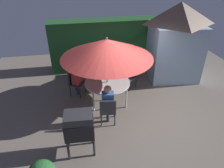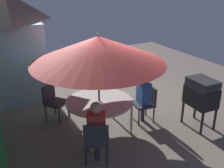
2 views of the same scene
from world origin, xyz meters
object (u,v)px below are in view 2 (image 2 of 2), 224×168
(patio_umbrella, at_px, (98,50))
(person_in_blue, at_px, (144,92))
(garden_shed, at_px, (11,45))
(patio_table, at_px, (99,103))
(chair_toward_hedge, at_px, (53,99))
(bbq_grill, at_px, (201,94))
(chair_near_shed, at_px, (97,140))
(chair_far_side, at_px, (146,101))
(person_in_red, at_px, (96,125))

(patio_umbrella, bearing_deg, person_in_blue, -98.84)
(garden_shed, distance_m, patio_table, 3.29)
(chair_toward_hedge, bearing_deg, bbq_grill, -125.59)
(chair_near_shed, bearing_deg, chair_far_side, -63.86)
(bbq_grill, xyz_separation_m, chair_near_shed, (-0.03, 2.72, -0.33))
(patio_umbrella, height_order, chair_toward_hedge, patio_umbrella)
(garden_shed, height_order, person_in_red, garden_shed)
(chair_toward_hedge, bearing_deg, chair_far_side, -121.69)
(patio_table, bearing_deg, chair_toward_hedge, 36.57)
(garden_shed, relative_size, bbq_grill, 2.50)
(patio_umbrella, xyz_separation_m, bbq_grill, (-1.03, -2.11, -1.08))
(bbq_grill, height_order, chair_near_shed, bbq_grill)
(person_in_red, height_order, person_in_blue, same)
(patio_umbrella, xyz_separation_m, chair_far_side, (-0.19, -1.19, -1.40))
(garden_shed, distance_m, chair_near_shed, 4.16)
(garden_shed, xyz_separation_m, chair_near_shed, (-3.99, -0.64, -1.01))
(chair_far_side, height_order, person_in_red, person_in_red)
(bbq_grill, bearing_deg, garden_shed, 40.37)
(garden_shed, distance_m, chair_far_side, 4.08)
(patio_table, bearing_deg, person_in_blue, -98.84)
(chair_near_shed, relative_size, person_in_blue, 0.71)
(patio_umbrella, height_order, person_in_red, patio_umbrella)
(chair_near_shed, height_order, person_in_red, person_in_red)
(garden_shed, bearing_deg, bbq_grill, -139.63)
(patio_umbrella, distance_m, bbq_grill, 2.58)
(garden_shed, distance_m, bbq_grill, 5.23)
(chair_far_side, distance_m, person_in_blue, 0.28)
(patio_table, xyz_separation_m, chair_far_side, (-0.19, -1.19, -0.17))
(patio_table, bearing_deg, garden_shed, 23.19)
(patio_table, height_order, chair_toward_hedge, chair_toward_hedge)
(patio_umbrella, distance_m, chair_far_side, 1.85)
(garden_shed, relative_size, chair_near_shed, 3.33)
(chair_far_side, relative_size, person_in_blue, 0.71)
(chair_near_shed, xyz_separation_m, chair_toward_hedge, (2.08, 0.15, 0.00))
(patio_umbrella, bearing_deg, chair_far_side, -98.84)
(chair_near_shed, bearing_deg, person_in_blue, -62.41)
(garden_shed, bearing_deg, patio_umbrella, -156.81)
(chair_near_shed, bearing_deg, person_in_red, -29.62)
(bbq_grill, relative_size, chair_toward_hedge, 1.33)
(bbq_grill, bearing_deg, person_in_red, 89.15)
(garden_shed, bearing_deg, chair_near_shed, -170.83)
(chair_toward_hedge, distance_m, person_in_blue, 2.22)
(person_in_blue, bearing_deg, chair_toward_hedge, 57.45)
(chair_near_shed, distance_m, chair_far_side, 2.00)
(patio_table, height_order, chair_far_side, chair_far_side)
(patio_table, xyz_separation_m, chair_toward_hedge, (1.02, 0.75, -0.17))
(chair_far_side, xyz_separation_m, person_in_blue, (0.01, 0.08, 0.26))
(patio_table, distance_m, chair_toward_hedge, 1.28)
(patio_umbrella, height_order, chair_far_side, patio_umbrella)
(patio_table, bearing_deg, person_in_red, 150.38)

